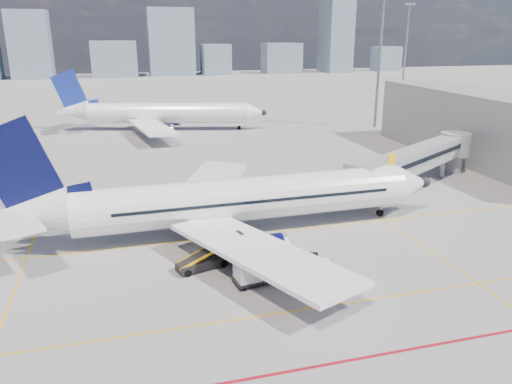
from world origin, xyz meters
TOP-DOWN VIEW (x-y plane):
  - ground at (0.00, 0.00)m, footprint 420.00×420.00m
  - apron_markings at (-0.58, -3.91)m, footprint 90.00×35.12m
  - jet_bridge at (23.51, 16.91)m, footprint 23.55×15.78m
  - terminal_block at (39.95, 26.00)m, footprint 10.00×42.00m
  - floodlight_mast_ne at (38.00, 55.00)m, footprint 3.20×0.61m
  - floodlight_mast_far at (65.00, 90.00)m, footprint 3.20×0.61m
  - distant_skyline at (-17.24, 190.00)m, footprint 246.77×15.84m
  - main_aircraft at (-2.16, 8.84)m, footprint 42.69×37.20m
  - second_aircraft at (-3.81, 63.60)m, footprint 40.28×34.58m
  - baggage_tug at (2.95, -0.51)m, footprint 2.11×1.62m
  - cargo_dolly at (-2.00, -1.38)m, footprint 4.30×2.33m
  - belt_loader at (-5.76, 2.14)m, footprint 6.04×2.91m
  - ramp_worker at (2.93, -3.77)m, footprint 0.75×0.82m

SIDE VIEW (x-z plane):
  - ground at x=0.00m, z-range 0.00..0.00m
  - apron_markings at x=-0.58m, z-range 0.00..0.01m
  - baggage_tug at x=2.95m, z-range -0.03..1.29m
  - belt_loader at x=-5.76m, z-range -0.59..1.85m
  - ramp_worker at x=2.93m, z-range 0.00..1.88m
  - cargo_dolly at x=-2.00m, z-range 0.11..2.36m
  - main_aircraft at x=-2.16m, z-range -3.00..9.44m
  - second_aircraft at x=-3.81m, z-range -2.75..9.19m
  - jet_bridge at x=23.51m, z-range 0.59..6.89m
  - terminal_block at x=39.95m, z-range 0.00..10.00m
  - distant_skyline at x=-17.24m, z-range -3.53..28.44m
  - floodlight_mast_ne at x=38.00m, z-range 0.86..26.31m
  - floodlight_mast_far at x=65.00m, z-range 0.86..26.31m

